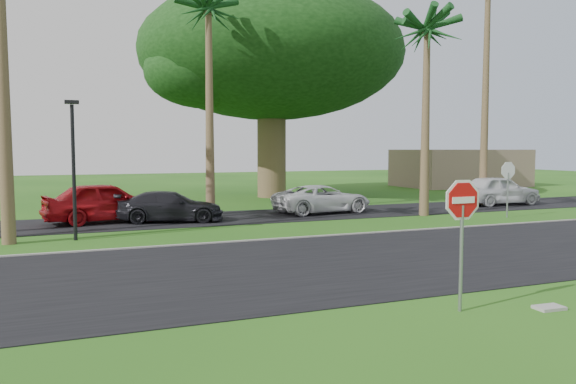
# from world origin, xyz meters

# --- Properties ---
(ground) EXTENTS (120.00, 120.00, 0.00)m
(ground) POSITION_xyz_m (0.00, 0.00, 0.00)
(ground) COLOR #204F13
(ground) RESTS_ON ground
(road) EXTENTS (120.00, 8.00, 0.02)m
(road) POSITION_xyz_m (0.00, 2.00, 0.01)
(road) COLOR black
(road) RESTS_ON ground
(parking_strip) EXTENTS (120.00, 5.00, 0.02)m
(parking_strip) POSITION_xyz_m (0.00, 12.50, 0.01)
(parking_strip) COLOR black
(parking_strip) RESTS_ON ground
(curb) EXTENTS (120.00, 0.12, 0.06)m
(curb) POSITION_xyz_m (0.00, 6.05, 0.03)
(curb) COLOR gray
(curb) RESTS_ON ground
(stop_sign_near) EXTENTS (1.05, 0.07, 2.62)m
(stop_sign_near) POSITION_xyz_m (0.50, -3.00, 1.77)
(stop_sign_near) COLOR gray
(stop_sign_near) RESTS_ON ground
(stop_sign_far) EXTENTS (1.05, 0.07, 2.62)m
(stop_sign_far) POSITION_xyz_m (12.00, 8.00, 1.77)
(stop_sign_far) COLOR gray
(stop_sign_far) RESTS_ON ground
(palm_center) EXTENTS (5.00, 5.00, 10.50)m
(palm_center) POSITION_xyz_m (0.00, 14.00, 9.16)
(palm_center) COLOR brown
(palm_center) RESTS_ON ground
(palm_right_near) EXTENTS (5.00, 5.00, 9.50)m
(palm_right_near) POSITION_xyz_m (9.00, 10.00, 8.19)
(palm_right_near) COLOR brown
(palm_right_near) RESTS_ON ground
(canopy_tree) EXTENTS (16.50, 16.50, 13.12)m
(canopy_tree) POSITION_xyz_m (6.00, 22.00, 8.95)
(canopy_tree) COLOR brown
(canopy_tree) RESTS_ON ground
(streetlight_right) EXTENTS (0.45, 0.25, 4.64)m
(streetlight_right) POSITION_xyz_m (-6.00, 8.50, 2.65)
(streetlight_right) COLOR black
(streetlight_right) RESTS_ON ground
(building_far) EXTENTS (10.00, 6.00, 3.00)m
(building_far) POSITION_xyz_m (24.00, 26.00, 1.50)
(building_far) COLOR gray
(building_far) RESTS_ON ground
(car_red) EXTENTS (5.21, 2.90, 1.67)m
(car_red) POSITION_xyz_m (-4.73, 12.89, 0.84)
(car_red) COLOR #A60D13
(car_red) RESTS_ON ground
(car_dark) EXTENTS (4.67, 2.79, 1.27)m
(car_dark) POSITION_xyz_m (-2.20, 12.03, 0.63)
(car_dark) COLOR black
(car_dark) RESTS_ON ground
(car_minivan) EXTENTS (4.97, 2.72, 1.32)m
(car_minivan) POSITION_xyz_m (5.09, 12.62, 0.66)
(car_minivan) COLOR silver
(car_minivan) RESTS_ON ground
(car_pickup) EXTENTS (4.71, 1.95, 1.60)m
(car_pickup) POSITION_xyz_m (15.58, 12.49, 0.80)
(car_pickup) COLOR silver
(car_pickup) RESTS_ON ground
(utility_slab) EXTENTS (0.57, 0.38, 0.06)m
(utility_slab) POSITION_xyz_m (2.16, -3.54, 0.03)
(utility_slab) COLOR gray
(utility_slab) RESTS_ON ground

